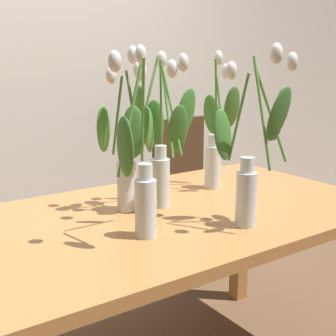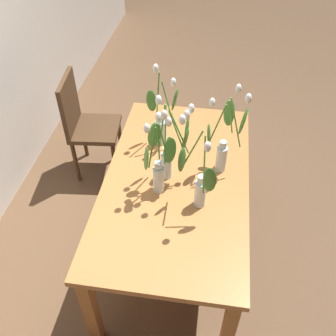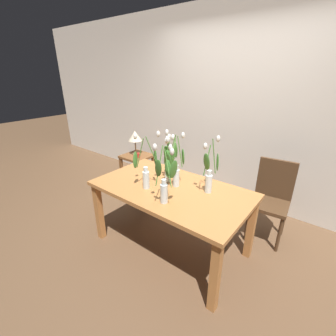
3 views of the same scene
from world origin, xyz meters
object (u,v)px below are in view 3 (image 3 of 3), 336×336
(tulip_vase_0, at_px, (146,171))
(tulip_vase_4, at_px, (165,181))
(side_table, at_px, (137,162))
(dining_chair, at_px, (272,196))
(tulip_vase_1, at_px, (174,166))
(tulip_vase_3, at_px, (169,164))
(pillar_candle, at_px, (138,155))
(dining_table, at_px, (171,195))
(tulip_vase_2, at_px, (210,175))
(table_lamp, at_px, (135,137))

(tulip_vase_0, height_order, tulip_vase_4, same)
(tulip_vase_4, relative_size, side_table, 1.05)
(side_table, bearing_deg, dining_chair, 0.73)
(tulip_vase_1, xyz_separation_m, tulip_vase_3, (-0.11, 0.05, -0.02))
(dining_chair, distance_m, pillar_candle, 2.05)
(dining_table, bearing_deg, tulip_vase_1, 82.16)
(tulip_vase_2, height_order, tulip_vase_4, tulip_vase_4)
(tulip_vase_0, relative_size, tulip_vase_3, 1.09)
(tulip_vase_2, height_order, side_table, tulip_vase_2)
(tulip_vase_0, height_order, dining_chair, tulip_vase_0)
(dining_table, bearing_deg, tulip_vase_3, 136.80)
(pillar_candle, bearing_deg, tulip_vase_3, -30.79)
(tulip_vase_1, bearing_deg, side_table, 149.57)
(tulip_vase_3, height_order, side_table, tulip_vase_3)
(side_table, bearing_deg, tulip_vase_0, -40.55)
(tulip_vase_0, height_order, tulip_vase_2, tulip_vase_0)
(tulip_vase_3, height_order, table_lamp, tulip_vase_3)
(side_table, bearing_deg, tulip_vase_4, -36.61)
(tulip_vase_2, height_order, pillar_candle, tulip_vase_2)
(tulip_vase_0, xyz_separation_m, tulip_vase_4, (0.34, -0.12, 0.04))
(tulip_vase_4, bearing_deg, dining_table, 117.53)
(dining_chair, xyz_separation_m, table_lamp, (-2.18, -0.01, 0.33))
(tulip_vase_0, distance_m, tulip_vase_3, 0.26)
(side_table, bearing_deg, dining_table, -31.88)
(tulip_vase_4, distance_m, table_lamp, 1.93)
(tulip_vase_0, height_order, table_lamp, tulip_vase_0)
(table_lamp, relative_size, pillar_candle, 5.31)
(tulip_vase_4, bearing_deg, table_lamp, 143.61)
(tulip_vase_0, relative_size, side_table, 1.05)
(dining_table, xyz_separation_m, side_table, (-1.37, 0.85, -0.22))
(dining_table, height_order, tulip_vase_1, tulip_vase_1)
(dining_table, height_order, tulip_vase_2, tulip_vase_2)
(dining_table, height_order, table_lamp, table_lamp)
(tulip_vase_0, bearing_deg, tulip_vase_4, -19.79)
(side_table, height_order, table_lamp, table_lamp)
(tulip_vase_2, relative_size, dining_chair, 0.61)
(dining_chair, height_order, side_table, dining_chair)
(tulip_vase_2, height_order, dining_chair, tulip_vase_2)
(tulip_vase_1, relative_size, tulip_vase_4, 1.00)
(tulip_vase_3, bearing_deg, table_lamp, 149.32)
(tulip_vase_0, bearing_deg, tulip_vase_2, 28.39)
(pillar_candle, bearing_deg, dining_chair, 2.45)
(dining_table, distance_m, dining_chair, 1.18)
(tulip_vase_0, xyz_separation_m, pillar_candle, (-1.07, 0.94, -0.33))
(tulip_vase_0, distance_m, tulip_vase_4, 0.37)
(tulip_vase_4, bearing_deg, tulip_vase_0, 160.21)
(tulip_vase_2, bearing_deg, side_table, 157.79)
(tulip_vase_0, xyz_separation_m, tulip_vase_1, (0.21, 0.19, 0.05))
(tulip_vase_0, relative_size, tulip_vase_4, 1.00)
(tulip_vase_1, height_order, pillar_candle, tulip_vase_1)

